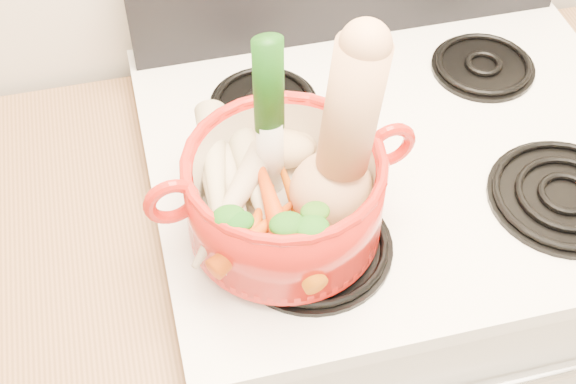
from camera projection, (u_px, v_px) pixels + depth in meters
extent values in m
cube|color=silver|center=(377.00, 317.00, 1.60)|extent=(0.76, 0.65, 0.92)
cube|color=white|center=(403.00, 152.00, 1.25)|extent=(0.78, 0.67, 0.03)
cylinder|color=black|center=(312.00, 245.00, 1.10)|extent=(0.22, 0.22, 0.02)
cylinder|color=black|center=(565.00, 195.00, 1.16)|extent=(0.22, 0.22, 0.02)
cylinder|color=black|center=(264.00, 101.00, 1.29)|extent=(0.17, 0.17, 0.02)
cylinder|color=black|center=(483.00, 65.00, 1.35)|extent=(0.17, 0.17, 0.02)
cylinder|color=#B7180F|center=(284.00, 195.00, 1.06)|extent=(0.29, 0.29, 0.13)
torus|color=#B7180F|center=(172.00, 202.00, 0.99)|extent=(0.07, 0.02, 0.07)
torus|color=#B7180F|center=(390.00, 145.00, 1.06)|extent=(0.07, 0.02, 0.07)
cylinder|color=silver|center=(269.00, 116.00, 1.03)|extent=(0.04, 0.04, 0.26)
ellipsoid|color=tan|center=(282.00, 149.00, 1.13)|extent=(0.11, 0.09, 0.05)
cone|color=#F0E5C3|center=(232.00, 182.00, 1.09)|extent=(0.05, 0.24, 0.07)
cone|color=beige|center=(219.00, 210.00, 1.05)|extent=(0.05, 0.19, 0.06)
cone|color=beige|center=(257.00, 188.00, 1.07)|extent=(0.05, 0.21, 0.06)
cone|color=beige|center=(231.00, 204.00, 1.04)|extent=(0.16, 0.18, 0.06)
cone|color=beige|center=(215.00, 174.00, 1.07)|extent=(0.07, 0.23, 0.07)
cone|color=#D3650A|center=(285.00, 240.00, 1.04)|extent=(0.07, 0.17, 0.05)
cone|color=#C14509|center=(255.00, 226.00, 1.04)|extent=(0.10, 0.13, 0.04)
cone|color=#D3590A|center=(296.00, 207.00, 1.06)|extent=(0.04, 0.15, 0.04)
cone|color=#C9570A|center=(254.00, 237.00, 1.02)|extent=(0.14, 0.10, 0.04)
cone|color=#CE3C0A|center=(271.00, 203.00, 1.04)|extent=(0.04, 0.17, 0.05)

